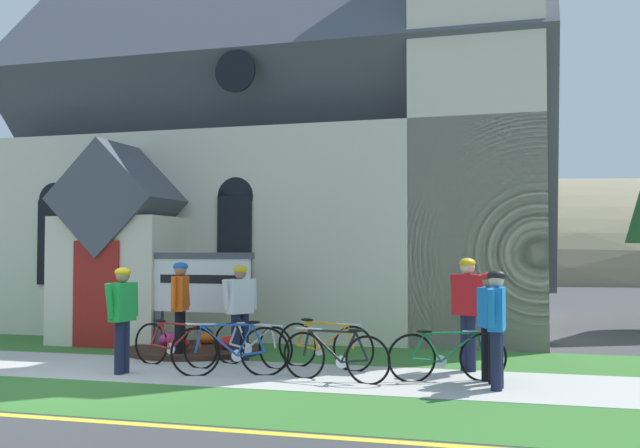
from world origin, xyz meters
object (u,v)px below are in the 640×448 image
object	(u,v)px
church_sign	(200,285)
cyclist_in_red_jersey	(468,304)
bicycle_blue	(252,344)
bicycle_yellow	(324,345)
cyclist_in_blue_jersey	(497,320)
bicycle_orange	(175,344)
bicycle_silver	(231,350)
cyclist_in_green_jersey	(240,305)
cyclist_in_yellow_jersey	(122,312)
cyclist_in_white_jersey	(180,302)
bicycle_red	(447,356)
bicycle_white	(336,356)
cyclist_in_orange_jersey	(490,319)

from	to	relation	value
church_sign	cyclist_in_red_jersey	distance (m)	5.23
bicycle_blue	bicycle_yellow	bearing A→B (deg)	3.72
bicycle_blue	cyclist_in_blue_jersey	distance (m)	4.16
bicycle_orange	cyclist_in_red_jersey	distance (m)	4.78
bicycle_silver	cyclist_in_green_jersey	distance (m)	1.67
cyclist_in_green_jersey	cyclist_in_blue_jersey	xyz separation A→B (m)	(4.38, -1.60, -0.02)
church_sign	cyclist_in_yellow_jersey	bearing A→B (deg)	-89.37
bicycle_blue	cyclist_in_yellow_jersey	bearing A→B (deg)	-141.14
cyclist_in_green_jersey	cyclist_in_white_jersey	bearing A→B (deg)	178.88
bicycle_orange	bicycle_red	bearing A→B (deg)	-3.18
cyclist_in_white_jersey	cyclist_in_yellow_jersey	bearing A→B (deg)	-92.04
cyclist_in_yellow_jersey	cyclist_in_blue_jersey	bearing A→B (deg)	2.03
bicycle_yellow	cyclist_in_red_jersey	xyz separation A→B (m)	(2.24, 0.34, 0.68)
bicycle_yellow	cyclist_in_blue_jersey	xyz separation A→B (m)	(2.76, -1.18, 0.56)
bicycle_yellow	bicycle_orange	bearing A→B (deg)	-170.04
cyclist_in_green_jersey	cyclist_in_white_jersey	world-z (taller)	cyclist_in_white_jersey
cyclist_in_blue_jersey	church_sign	bearing A→B (deg)	154.81
bicycle_silver	cyclist_in_yellow_jersey	bearing A→B (deg)	-169.74
cyclist_in_white_jersey	church_sign	bearing A→B (deg)	95.39
church_sign	bicycle_orange	xyz separation A→B (m)	(0.44, -1.89, -0.88)
bicycle_blue	cyclist_in_green_jersey	distance (m)	0.88
bicycle_white	bicycle_blue	world-z (taller)	bicycle_white
bicycle_yellow	bicycle_blue	bearing A→B (deg)	-176.28
bicycle_orange	bicycle_blue	size ratio (longest dim) A/B	1.06
bicycle_blue	cyclist_in_yellow_jersey	world-z (taller)	cyclist_in_yellow_jersey
cyclist_in_white_jersey	bicycle_red	bearing A→B (deg)	-13.08
bicycle_blue	cyclist_in_green_jersey	xyz separation A→B (m)	(-0.41, 0.50, 0.60)
bicycle_blue	bicycle_red	bearing A→B (deg)	-10.38
bicycle_silver	cyclist_in_orange_jersey	bearing A→B (deg)	6.77
cyclist_in_white_jersey	cyclist_in_blue_jersey	xyz separation A→B (m)	(5.53, -1.63, -0.06)
bicycle_white	bicycle_yellow	xyz separation A→B (m)	(-0.48, 1.11, 0.01)
bicycle_silver	bicycle_orange	bearing A→B (deg)	152.53
bicycle_yellow	bicycle_white	bearing A→B (deg)	-66.51
cyclist_in_orange_jersey	cyclist_in_yellow_jersey	bearing A→B (deg)	-172.16
bicycle_red	bicycle_blue	distance (m)	3.30
bicycle_red	bicycle_silver	size ratio (longest dim) A/B	0.97
cyclist_in_blue_jersey	cyclist_in_yellow_jersey	distance (m)	5.60
cyclist_in_green_jersey	cyclist_in_white_jersey	size ratio (longest dim) A/B	0.97
church_sign	bicycle_yellow	world-z (taller)	church_sign
bicycle_white	cyclist_in_green_jersey	xyz separation A→B (m)	(-2.10, 1.53, 0.59)
cyclist_in_blue_jersey	bicycle_yellow	bearing A→B (deg)	156.81
cyclist_in_blue_jersey	cyclist_in_red_jersey	xyz separation A→B (m)	(-0.52, 1.52, 0.12)
bicycle_orange	bicycle_yellow	world-z (taller)	bicycle_yellow
bicycle_blue	cyclist_in_green_jersey	world-z (taller)	cyclist_in_green_jersey
bicycle_red	bicycle_silver	xyz separation A→B (m)	(-3.19, -0.41, 0.02)
bicycle_red	cyclist_in_yellow_jersey	size ratio (longest dim) A/B	1.01
bicycle_blue	cyclist_in_yellow_jersey	xyz separation A→B (m)	(-1.62, -1.30, 0.59)
bicycle_red	cyclist_in_yellow_jersey	world-z (taller)	cyclist_in_yellow_jersey
bicycle_white	bicycle_yellow	bearing A→B (deg)	113.49
bicycle_yellow	bicycle_blue	xyz separation A→B (m)	(-1.21, -0.08, -0.02)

